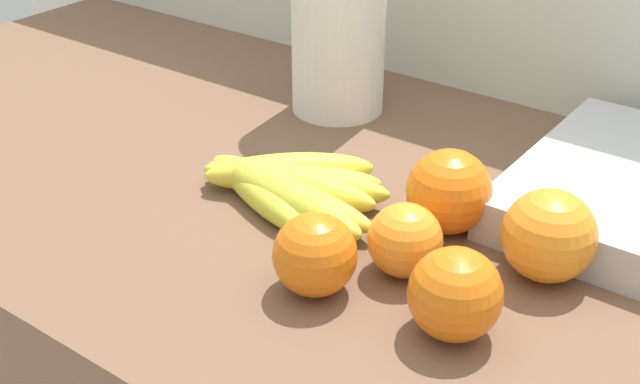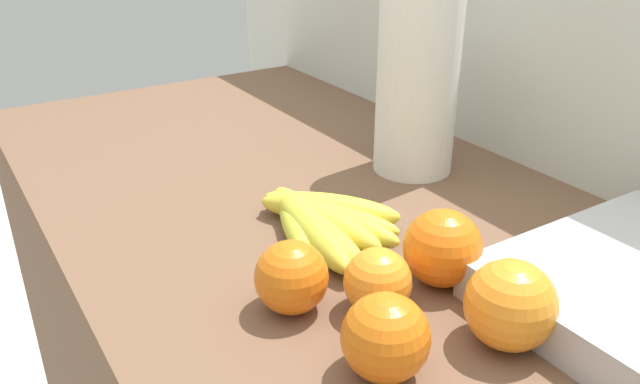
% 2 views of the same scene
% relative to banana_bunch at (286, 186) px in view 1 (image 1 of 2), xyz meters
% --- Properties ---
extents(wall_back, '(2.23, 0.06, 1.30)m').
position_rel_banana_bunch_xyz_m(wall_back, '(0.18, 0.41, -0.26)').
color(wall_back, silver).
rests_on(wall_back, ground).
extents(banana_bunch, '(0.22, 0.17, 0.04)m').
position_rel_banana_bunch_xyz_m(banana_bunch, '(0.00, 0.00, 0.00)').
color(banana_bunch, '#CAD138').
rests_on(banana_bunch, counter).
extents(orange_right, '(0.08, 0.08, 0.08)m').
position_rel_banana_bunch_xyz_m(orange_right, '(0.16, 0.05, 0.02)').
color(orange_right, orange).
rests_on(orange_right, counter).
extents(orange_front, '(0.08, 0.08, 0.08)m').
position_rel_banana_bunch_xyz_m(orange_front, '(0.24, -0.09, 0.02)').
color(orange_front, orange).
rests_on(orange_front, counter).
extents(orange_far_right, '(0.07, 0.07, 0.07)m').
position_rel_banana_bunch_xyz_m(orange_far_right, '(0.16, -0.04, 0.01)').
color(orange_far_right, orange).
rests_on(orange_far_right, counter).
extents(orange_back_right, '(0.08, 0.08, 0.08)m').
position_rel_banana_bunch_xyz_m(orange_back_right, '(0.27, 0.03, 0.02)').
color(orange_back_right, orange).
rests_on(orange_back_right, counter).
extents(orange_back_left, '(0.07, 0.07, 0.07)m').
position_rel_banana_bunch_xyz_m(orange_back_left, '(0.11, -0.10, 0.02)').
color(orange_back_left, orange).
rests_on(orange_back_left, counter).
extents(paper_towel_roll, '(0.12, 0.12, 0.30)m').
position_rel_banana_bunch_xyz_m(paper_towel_roll, '(-0.10, 0.23, 0.12)').
color(paper_towel_roll, white).
rests_on(paper_towel_roll, counter).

